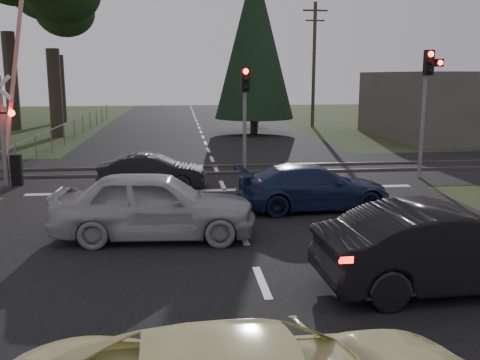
{
  "coord_description": "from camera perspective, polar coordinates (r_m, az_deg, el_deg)",
  "views": [
    {
      "loc": [
        -1.48,
        -9.33,
        3.82
      ],
      "look_at": [
        -0.03,
        3.37,
        1.3
      ],
      "focal_mm": 40.0,
      "sensor_mm": 36.0,
      "label": 1
    }
  ],
  "objects": [
    {
      "name": "ground",
      "position": [
        10.18,
        2.35,
        -10.88
      ],
      "size": [
        120.0,
        120.0,
        0.0
      ],
      "primitive_type": "plane",
      "color": "#2E3A1A",
      "rests_on": "ground"
    },
    {
      "name": "road",
      "position": [
        19.75,
        -2.11,
        0.0
      ],
      "size": [
        14.0,
        100.0,
        0.01
      ],
      "primitive_type": "cube",
      "color": "black",
      "rests_on": "ground"
    },
    {
      "name": "rail_corridor",
      "position": [
        21.71,
        -2.52,
        1.02
      ],
      "size": [
        120.0,
        8.0,
        0.01
      ],
      "primitive_type": "cube",
      "color": "black",
      "rests_on": "ground"
    },
    {
      "name": "stop_line",
      "position": [
        17.99,
        -1.66,
        -1.07
      ],
      "size": [
        13.0,
        0.35,
        0.0
      ],
      "primitive_type": "cube",
      "color": "silver",
      "rests_on": "ground"
    },
    {
      "name": "rail_near",
      "position": [
        20.92,
        -2.36,
        0.75
      ],
      "size": [
        120.0,
        0.12,
        0.1
      ],
      "primitive_type": "cube",
      "color": "#59544C",
      "rests_on": "ground"
    },
    {
      "name": "rail_far",
      "position": [
        22.49,
        -2.66,
        1.48
      ],
      "size": [
        120.0,
        0.12,
        0.1
      ],
      "primitive_type": "cube",
      "color": "#59544C",
      "rests_on": "ground"
    },
    {
      "name": "crossing_signal",
      "position": [
        20.05,
        -23.4,
        5.19
      ],
      "size": [
        1.62,
        0.38,
        6.96
      ],
      "color": "slate",
      "rests_on": "ground"
    },
    {
      "name": "traffic_signal_right",
      "position": [
        20.86,
        19.37,
        9.14
      ],
      "size": [
        0.68,
        0.48,
        4.7
      ],
      "color": "slate",
      "rests_on": "ground"
    },
    {
      "name": "traffic_signal_center",
      "position": [
        20.18,
        0.55,
        8.26
      ],
      "size": [
        0.32,
        0.48,
        4.1
      ],
      "color": "slate",
      "rests_on": "ground"
    },
    {
      "name": "utility_pole_mid",
      "position": [
        40.58,
        7.89,
        12.32
      ],
      "size": [
        1.8,
        0.26,
        9.0
      ],
      "color": "#4C3D2D",
      "rests_on": "ground"
    },
    {
      "name": "utility_pole_far",
      "position": [
        65.1,
        2.34,
        11.93
      ],
      "size": [
        1.8,
        0.26,
        9.0
      ],
      "color": "#4C3D2D",
      "rests_on": "ground"
    },
    {
      "name": "euc_tree_e",
      "position": [
        46.66,
        -19.17,
        17.55
      ],
      "size": [
        6.0,
        6.0,
        13.2
      ],
      "color": "#473D33",
      "rests_on": "ground"
    },
    {
      "name": "conifer_tree",
      "position": [
        35.74,
        1.54,
        14.62
      ],
      "size": [
        5.2,
        5.2,
        11.0
      ],
      "color": "#473D33",
      "rests_on": "ground"
    },
    {
      "name": "fence_left",
      "position": [
        32.67,
        -17.68,
        3.9
      ],
      "size": [
        0.1,
        36.0,
        1.2
      ],
      "primitive_type": null,
      "color": "slate",
      "rests_on": "ground"
    },
    {
      "name": "dark_hatchback",
      "position": [
        10.3,
        21.33,
        -6.82
      ],
      "size": [
        4.79,
        1.88,
        1.55
      ],
      "primitive_type": "imported",
      "rotation": [
        0.0,
        0.0,
        1.62
      ],
      "color": "black",
      "rests_on": "ground"
    },
    {
      "name": "silver_car",
      "position": [
        12.76,
        -9.08,
        -2.64
      ],
      "size": [
        4.87,
        2.24,
        1.62
      ],
      "primitive_type": "imported",
      "rotation": [
        0.0,
        0.0,
        1.5
      ],
      "color": "#A1A3A9",
      "rests_on": "ground"
    },
    {
      "name": "blue_sedan",
      "position": [
        15.51,
        7.82,
        -0.77
      ],
      "size": [
        4.55,
        2.11,
        1.29
      ],
      "primitive_type": "imported",
      "rotation": [
        0.0,
        0.0,
        1.64
      ],
      "color": "#162143",
      "rests_on": "ground"
    },
    {
      "name": "dark_car_far",
      "position": [
        18.36,
        -9.3,
        0.87
      ],
      "size": [
        3.67,
        1.52,
        1.18
      ],
      "primitive_type": "imported",
      "rotation": [
        0.0,
        0.0,
        1.49
      ],
      "color": "black",
      "rests_on": "ground"
    }
  ]
}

